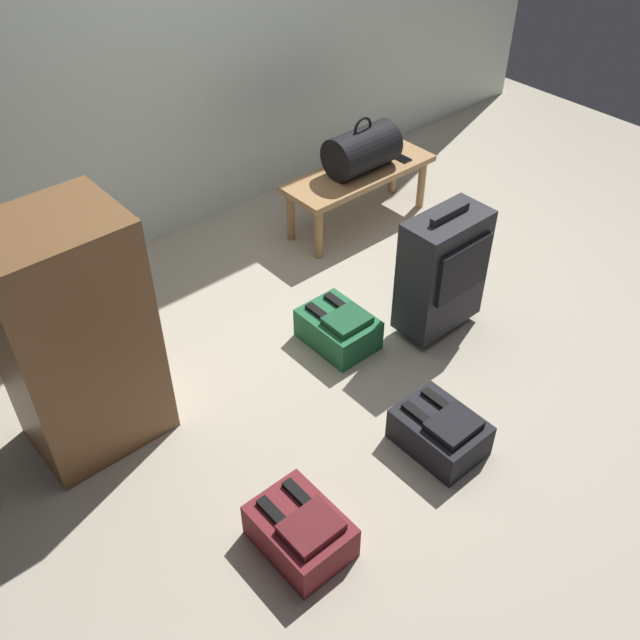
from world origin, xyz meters
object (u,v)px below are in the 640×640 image
Objects in this scene: duffel_bag_black at (362,150)px; cell_phone at (400,157)px; bench at (359,178)px; suitcase_upright_charcoal at (443,271)px; backpack_maroon at (301,531)px; backpack_dark at (440,431)px; backpack_green at (338,328)px; side_cabinet at (75,338)px.

duffel_bag_black reaches higher than cell_phone.
bench is 6.94× the size of cell_phone.
suitcase_upright_charcoal is (-0.69, -0.97, -0.01)m from cell_phone.
backpack_maroon and backpack_dark have the same top height.
backpack_dark is 0.81m from backpack_green.
cell_phone is 0.38× the size of backpack_dark.
backpack_green is at bearing -12.67° from side_cabinet.
suitcase_upright_charcoal is at bearing -17.08° from side_cabinet.
side_cabinet is (-2.37, -0.45, 0.18)m from cell_phone.
bench is at bearing 180.00° from duffel_bag_black.
duffel_bag_black is at bearing 68.34° from suitcase_upright_charcoal.
duffel_bag_black is 3.06× the size of cell_phone.
backpack_green is at bearing 81.16° from backpack_dark.
duffel_bag_black is 2.40m from backpack_maroon.
backpack_green is 0.35× the size of side_cabinet.
cell_phone reaches higher than backpack_dark.
backpack_dark is at bearing -98.84° from backpack_green.
cell_phone is at bearing -10.01° from bench.
duffel_bag_black is at bearing 41.40° from backpack_green.
duffel_bag_black is 1.16× the size of backpack_maroon.
cell_phone is 2.58m from backpack_maroon.
bench is 1.09m from suitcase_upright_charcoal.
backpack_dark is 0.35× the size of side_cabinet.
cell_phone is at bearing 49.74° from backpack_dark.
bench reaches higher than backpack_green.
backpack_dark is (-0.60, -0.56, -0.27)m from suitcase_upright_charcoal.
suitcase_upright_charcoal reaches higher than backpack_maroon.
cell_phone reaches higher than bench.
backpack_dark is (-1.29, -1.52, -0.28)m from cell_phone.
bench is at bearing 13.66° from side_cabinet.
cell_phone is (0.29, -0.05, -0.13)m from duffel_bag_black.
backpack_dark is at bearing -137.11° from suitcase_upright_charcoal.
suitcase_upright_charcoal is (-0.39, -1.02, 0.05)m from bench.
suitcase_upright_charcoal reaches higher than duffel_bag_black.
backpack_maroon is 1.00× the size of backpack_dark.
bench is 1.40× the size of suitcase_upright_charcoal.
cell_phone is 2.42m from side_cabinet.
suitcase_upright_charcoal is 0.65× the size of side_cabinet.
side_cabinet reaches higher than backpack_green.
bench is at bearing 69.08° from suitcase_upright_charcoal.
bench is 1.87m from backpack_dark.
suitcase_upright_charcoal is at bearing 21.40° from backpack_maroon.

